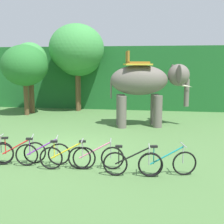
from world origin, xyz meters
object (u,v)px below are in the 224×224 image
object	(u,v)px
tree_center_right	(25,66)
bike_black	(133,163)
tree_far_right	(30,61)
bike_red	(19,152)
bike_pink	(96,157)
elephant	(146,83)
tree_right	(79,57)
bike_teal	(167,163)
bike_yellow	(67,157)
bike_purple	(43,154)
tree_center	(77,49)

from	to	relation	value
tree_center_right	bike_black	xyz separation A→B (m)	(7.41, -9.18, -2.65)
tree_far_right	bike_red	distance (m)	10.56
bike_pink	elephant	bearing A→B (deg)	79.82
tree_right	bike_pink	distance (m)	12.03
elephant	bike_black	distance (m)	7.24
bike_teal	bike_yellow	bearing A→B (deg)	178.99
tree_right	elephant	size ratio (longest dim) A/B	1.15
bike_red	bike_yellow	world-z (taller)	same
elephant	bike_yellow	bearing A→B (deg)	-106.72
bike_red	bike_black	world-z (taller)	same
bike_red	bike_pink	size ratio (longest dim) A/B	0.97
bike_teal	bike_purple	bearing A→B (deg)	175.88
bike_pink	bike_black	size ratio (longest dim) A/B	0.99
bike_red	bike_yellow	distance (m)	1.70
tree_center	bike_teal	distance (m)	12.94
tree_center	elephant	distance (m)	6.61
elephant	bike_black	xyz separation A→B (m)	(-0.03, -7.01, -1.82)
tree_right	bike_red	size ratio (longest dim) A/B	2.95
bike_red	bike_black	xyz separation A→B (m)	(3.69, -0.48, 0.00)
tree_far_right	tree_right	size ratio (longest dim) A/B	0.92
tree_center_right	bike_teal	world-z (taller)	tree_center_right
elephant	tree_center	bearing A→B (deg)	138.40
tree_center	bike_red	distance (m)	11.41
tree_center_right	bike_pink	xyz separation A→B (m)	(6.26, -8.77, -2.65)
tree_far_right	tree_right	xyz separation A→B (m)	(2.75, 1.53, 0.28)
bike_purple	bike_teal	world-z (taller)	same
tree_far_right	bike_red	xyz separation A→B (m)	(3.71, -9.45, -2.91)
bike_yellow	bike_black	size ratio (longest dim) A/B	0.99
elephant	bike_black	size ratio (longest dim) A/B	2.48
tree_right	bike_teal	bearing A→B (deg)	-63.49
bike_yellow	bike_pink	xyz separation A→B (m)	(0.84, 0.15, 0.00)
tree_far_right	bike_black	size ratio (longest dim) A/B	2.62
bike_red	bike_black	bearing A→B (deg)	-7.49
elephant	bike_pink	distance (m)	6.95
tree_center	tree_right	distance (m)	0.60
bike_teal	tree_center_right	bearing A→B (deg)	133.06
tree_center_right	bike_teal	size ratio (longest dim) A/B	2.57
bike_black	bike_teal	size ratio (longest dim) A/B	1.02
tree_center_right	tree_far_right	bearing A→B (deg)	88.79
tree_right	bike_yellow	world-z (taller)	tree_right
tree_center	elephant	world-z (taller)	tree_center
tree_center	bike_yellow	xyz separation A→B (m)	(2.70, -10.96, -3.74)
tree_center_right	tree_far_right	xyz separation A→B (m)	(0.02, 0.76, 0.27)
tree_far_right	bike_purple	world-z (taller)	tree_far_right
tree_far_right	tree_center	bearing A→B (deg)	25.38
tree_center	bike_red	xyz separation A→B (m)	(1.02, -10.73, -3.74)
tree_far_right	bike_red	bearing A→B (deg)	-68.55
tree_far_right	bike_teal	world-z (taller)	tree_far_right
tree_center_right	bike_yellow	size ratio (longest dim) A/B	2.53
elephant	bike_yellow	xyz separation A→B (m)	(-2.03, -6.76, -1.82)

